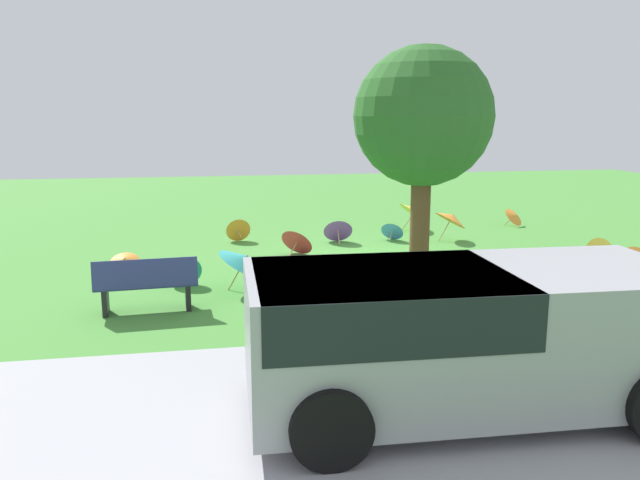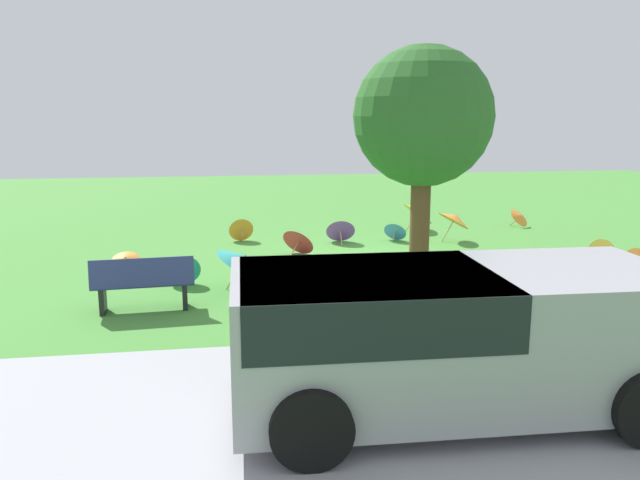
% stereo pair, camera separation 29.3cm
% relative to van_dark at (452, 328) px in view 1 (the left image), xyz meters
% --- Properties ---
extents(ground, '(40.00, 40.00, 0.00)m').
position_rel_van_dark_xyz_m(ground, '(-0.74, -6.98, -0.91)').
color(ground, '#478C38').
extents(road_strip, '(40.00, 4.26, 0.01)m').
position_rel_van_dark_xyz_m(road_strip, '(-0.74, -0.10, -0.91)').
color(road_strip, '#9E9EA3').
rests_on(road_strip, ground).
extents(van_dark, '(4.65, 2.23, 1.53)m').
position_rel_van_dark_xyz_m(van_dark, '(0.00, 0.00, 0.00)').
color(van_dark, '#99999E').
rests_on(van_dark, ground).
extents(park_bench, '(1.63, 0.59, 0.90)m').
position_rel_van_dark_xyz_m(park_bench, '(3.48, -4.03, -0.45)').
color(park_bench, navy).
rests_on(park_bench, ground).
extents(shade_tree, '(2.67, 2.67, 4.42)m').
position_rel_van_dark_xyz_m(shade_tree, '(-1.62, -5.72, 2.13)').
color(shade_tree, brown).
rests_on(shade_tree, ground).
extents(parasol_orange_0, '(0.65, 0.57, 0.61)m').
position_rel_van_dark_xyz_m(parasol_orange_0, '(1.77, -9.58, -0.61)').
color(parasol_orange_0, tan).
rests_on(parasol_orange_0, ground).
extents(parasol_blue_0, '(0.71, 0.67, 0.53)m').
position_rel_van_dark_xyz_m(parasol_blue_0, '(-2.07, -9.04, -0.65)').
color(parasol_blue_0, tan).
rests_on(parasol_blue_0, ground).
extents(parasol_orange_1, '(0.69, 0.69, 0.65)m').
position_rel_van_dark_xyz_m(parasol_orange_1, '(0.12, -3.51, -0.59)').
color(parasol_orange_1, tan).
rests_on(parasol_orange_1, ground).
extents(parasol_yellow_0, '(0.92, 1.00, 0.88)m').
position_rel_van_dark_xyz_m(parasol_yellow_0, '(-3.10, -10.33, -0.38)').
color(parasol_yellow_0, tan).
rests_on(parasol_yellow_0, ground).
extents(parasol_teal_1, '(1.10, 1.13, 0.88)m').
position_rel_van_dark_xyz_m(parasol_teal_1, '(1.86, -5.04, -0.35)').
color(parasol_teal_1, tan).
rests_on(parasol_teal_1, ground).
extents(parasol_orange_2, '(0.59, 0.57, 0.52)m').
position_rel_van_dark_xyz_m(parasol_orange_2, '(4.11, -6.45, -0.58)').
color(parasol_orange_2, tan).
rests_on(parasol_orange_2, ground).
extents(parasol_purple_0, '(0.76, 0.72, 0.64)m').
position_rel_van_dark_xyz_m(parasol_purple_0, '(-0.66, -9.03, -0.59)').
color(parasol_purple_0, tan).
rests_on(parasol_purple_0, ground).
extents(parasol_orange_5, '(0.81, 0.76, 0.71)m').
position_rel_van_dark_xyz_m(parasol_orange_5, '(-5.43, -4.24, -0.55)').
color(parasol_orange_5, tan).
rests_on(parasol_orange_5, ground).
extents(parasol_red_1, '(0.92, 0.89, 0.66)m').
position_rel_van_dark_xyz_m(parasol_red_1, '(0.52, -7.77, -0.58)').
color(parasol_red_1, tan).
rests_on(parasol_red_1, ground).
extents(parasol_orange_6, '(0.88, 0.90, 0.87)m').
position_rel_van_dark_xyz_m(parasol_orange_6, '(-3.50, -8.72, -0.33)').
color(parasol_orange_6, tan).
rests_on(parasol_orange_6, ground).
extents(parasol_teal_4, '(0.63, 0.63, 0.61)m').
position_rel_van_dark_xyz_m(parasol_teal_4, '(2.94, -5.58, -0.60)').
color(parasol_teal_4, tan).
rests_on(parasol_teal_4, ground).
extents(parasol_orange_8, '(0.76, 0.74, 0.54)m').
position_rel_van_dark_xyz_m(parasol_orange_8, '(-6.07, -10.39, -0.62)').
color(parasol_orange_8, tan).
rests_on(parasol_orange_8, ground).
extents(parasol_yellow_2, '(0.69, 0.63, 0.70)m').
position_rel_van_dark_xyz_m(parasol_yellow_2, '(-5.26, -5.18, -0.56)').
color(parasol_yellow_2, tan).
rests_on(parasol_yellow_2, ground).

